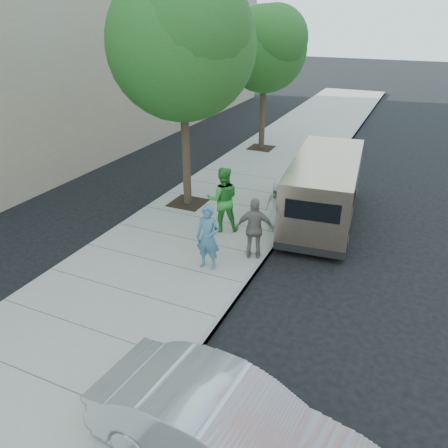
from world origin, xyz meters
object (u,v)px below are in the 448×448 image
at_px(tree_near, 183,39).
at_px(tree_far, 266,46).
at_px(parking_meter, 277,203).
at_px(van, 324,188).
at_px(person_gray_shirt, 278,204).
at_px(person_striped_polo, 255,229).
at_px(person_green_shirt, 223,199).
at_px(person_officer, 208,237).
at_px(sedan, 229,433).

bearing_deg(tree_near, tree_far, 90.00).
xyz_separation_m(tree_far, parking_meter, (3.50, -8.45, -3.78)).
height_order(van, person_gray_shirt, van).
bearing_deg(parking_meter, tree_far, 134.05).
bearing_deg(tree_far, person_striped_polo, -71.27).
bearing_deg(person_green_shirt, van, -166.44).
relative_size(tree_near, person_green_shirt, 3.71).
xyz_separation_m(parking_meter, person_officer, (-0.97, -2.72, -0.06)).
xyz_separation_m(sedan, person_gray_shirt, (-1.82, 7.87, 0.22)).
xyz_separation_m(person_officer, person_green_shirt, (-0.58, 2.20, 0.12)).
relative_size(tree_far, person_green_shirt, 3.20).
distance_m(sedan, person_green_shirt, 7.82).
height_order(tree_near, van, tree_near).
bearing_deg(van, person_green_shirt, -145.11).
bearing_deg(person_gray_shirt, person_green_shirt, 13.59).
bearing_deg(person_green_shirt, person_gray_shirt, -178.82).
distance_m(tree_near, person_gray_shirt, 5.78).
bearing_deg(van, sedan, -91.12).
distance_m(parking_meter, sedan, 7.80).
relative_size(tree_near, parking_meter, 5.73).
distance_m(tree_far, parking_meter, 9.90).
xyz_separation_m(van, person_green_shirt, (-2.59, -2.21, 0.02)).
bearing_deg(person_officer, tree_near, 122.18).
height_order(tree_far, person_gray_shirt, tree_far).
bearing_deg(person_gray_shirt, tree_far, -81.63).
bearing_deg(person_striped_polo, person_gray_shirt, -108.57).
bearing_deg(person_gray_shirt, person_striped_polo, 75.45).
bearing_deg(person_striped_polo, person_green_shirt, -57.52).
bearing_deg(parking_meter, person_officer, -88.01).
bearing_deg(person_gray_shirt, sedan, 88.49).
bearing_deg(person_gray_shirt, tree_near, -23.96).
xyz_separation_m(tree_near, tree_far, (-0.00, 7.60, -0.66)).
height_order(tree_near, tree_far, tree_near).
xyz_separation_m(parking_meter, person_striped_polo, (-0.05, -1.73, -0.07)).
bearing_deg(person_striped_polo, tree_near, -55.38).
bearing_deg(parking_meter, person_striped_polo, -70.12).
xyz_separation_m(sedan, person_green_shirt, (-3.32, 7.07, 0.44)).
relative_size(tree_far, person_officer, 3.63).
xyz_separation_m(parking_meter, van, (1.04, 1.69, 0.05)).
bearing_deg(tree_near, person_gray_shirt, -9.41).
height_order(van, sedan, van).
height_order(parking_meter, person_striped_polo, person_striped_polo).
relative_size(person_green_shirt, person_gray_shirt, 1.28).
bearing_deg(person_green_shirt, parking_meter, 171.58).
xyz_separation_m(tree_near, van, (4.54, 0.84, -4.40)).
bearing_deg(tree_near, person_green_shirt, -35.09).
xyz_separation_m(sedan, person_striped_polo, (-1.82, 5.85, 0.30)).
bearing_deg(sedan, tree_near, 36.90).
relative_size(tree_near, tree_far, 1.16).
height_order(person_officer, person_green_shirt, person_green_shirt).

